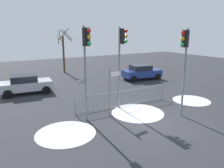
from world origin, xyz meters
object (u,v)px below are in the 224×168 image
at_px(traffic_light_rear_left, 184,53).
at_px(traffic_light_foreground_right, 121,50).
at_px(direction_sign_post, 111,90).
at_px(car_blue_mid, 141,72).
at_px(traffic_light_foreground_left, 86,53).
at_px(bare_tree_centre, 64,51).
at_px(car_silver_trailing, 26,84).

bearing_deg(traffic_light_rear_left, traffic_light_foreground_right, 27.82).
bearing_deg(traffic_light_foreground_right, direction_sign_post, -40.96).
bearing_deg(car_blue_mid, traffic_light_foreground_left, -134.97).
xyz_separation_m(traffic_light_foreground_left, direction_sign_post, (1.39, -0.07, -2.11)).
relative_size(traffic_light_foreground_right, direction_sign_post, 1.81).
height_order(traffic_light_rear_left, bare_tree_centre, bare_tree_centre).
xyz_separation_m(traffic_light_foreground_left, traffic_light_rear_left, (4.82, -2.09, -0.08)).
distance_m(direction_sign_post, car_blue_mid, 10.19).
distance_m(car_blue_mid, car_silver_trailing, 10.92).
distance_m(traffic_light_rear_left, bare_tree_centre, 16.58).
xyz_separation_m(traffic_light_foreground_right, car_blue_mid, (6.28, 5.91, -2.90)).
xyz_separation_m(traffic_light_rear_left, bare_tree_centre, (-1.28, 16.50, -1.08)).
relative_size(traffic_light_foreground_right, car_silver_trailing, 1.27).
height_order(car_blue_mid, bare_tree_centre, bare_tree_centre).
distance_m(car_silver_trailing, bare_tree_centre, 9.14).
height_order(traffic_light_foreground_left, car_silver_trailing, traffic_light_foreground_left).
height_order(car_blue_mid, car_silver_trailing, same).
bearing_deg(direction_sign_post, bare_tree_centre, 74.29).
bearing_deg(traffic_light_rear_left, car_silver_trailing, 27.03).
xyz_separation_m(traffic_light_rear_left, car_silver_trailing, (-6.78, 9.40, -2.83)).
bearing_deg(car_silver_trailing, bare_tree_centre, 57.72).
height_order(traffic_light_rear_left, car_blue_mid, traffic_light_rear_left).
bearing_deg(traffic_light_foreground_left, car_silver_trailing, -87.28).
bearing_deg(direction_sign_post, traffic_light_foreground_left, 169.95).
height_order(traffic_light_rear_left, direction_sign_post, traffic_light_rear_left).
bearing_deg(traffic_light_foreground_right, traffic_light_rear_left, 51.03).
xyz_separation_m(traffic_light_rear_left, direction_sign_post, (-3.43, 2.03, -2.03)).
bearing_deg(car_blue_mid, bare_tree_centre, 133.28).
height_order(traffic_light_foreground_left, direction_sign_post, traffic_light_foreground_left).
distance_m(traffic_light_foreground_right, bare_tree_centre, 13.67).
xyz_separation_m(car_silver_trailing, bare_tree_centre, (5.50, 7.09, 1.76)).
bearing_deg(car_silver_trailing, traffic_light_rear_left, -48.74).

